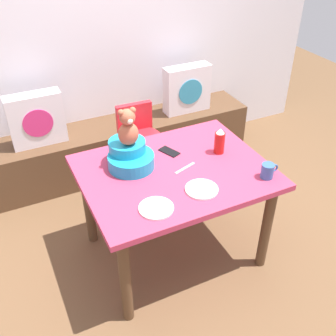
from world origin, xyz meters
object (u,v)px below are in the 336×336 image
at_px(teddy_bear, 128,128).
at_px(dinner_plate_far, 202,189).
at_px(infant_seat_teal, 130,156).
at_px(coffee_mug, 268,171).
at_px(dinner_plate_near, 156,208).
at_px(cell_phone, 169,152).
at_px(pillow_floral_right, 187,89).
at_px(highchair, 140,140).
at_px(ketchup_bottle, 220,141).
at_px(pillow_floral_left, 36,120).
at_px(dining_table, 175,183).

relative_size(teddy_bear, dinner_plate_far, 1.25).
distance_m(infant_seat_teal, coffee_mug, 0.87).
xyz_separation_m(infant_seat_teal, dinner_plate_near, (-0.03, -0.47, -0.07)).
relative_size(teddy_bear, cell_phone, 1.74).
distance_m(infant_seat_teal, dinner_plate_far, 0.52).
xyz_separation_m(infant_seat_teal, teddy_bear, (-0.00, -0.00, 0.21)).
bearing_deg(pillow_floral_right, dinner_plate_near, -123.57).
bearing_deg(highchair, dinner_plate_far, -91.27).
bearing_deg(ketchup_bottle, teddy_bear, 169.12).
xyz_separation_m(pillow_floral_left, dinner_plate_near, (0.39, -1.49, 0.07)).
bearing_deg(infant_seat_teal, cell_phone, 5.96).
xyz_separation_m(pillow_floral_right, coffee_mug, (-0.24, -1.52, 0.11)).
height_order(pillow_floral_left, dinner_plate_near, pillow_floral_left).
bearing_deg(dining_table, pillow_floral_right, 58.76).
xyz_separation_m(ketchup_bottle, cell_phone, (-0.30, 0.15, -0.08)).
height_order(pillow_floral_left, highchair, pillow_floral_left).
bearing_deg(coffee_mug, ketchup_bottle, 107.66).
relative_size(teddy_bear, coffee_mug, 2.08).
bearing_deg(teddy_bear, dining_table, -35.72).
height_order(dining_table, infant_seat_teal, infant_seat_teal).
relative_size(infant_seat_teal, dinner_plate_near, 1.65).
bearing_deg(dinner_plate_near, ketchup_bottle, 29.30).
height_order(highchair, teddy_bear, teddy_bear).
distance_m(highchair, infant_seat_teal, 0.74).
height_order(coffee_mug, dinner_plate_near, coffee_mug).
xyz_separation_m(highchair, ketchup_bottle, (0.29, -0.72, 0.31)).
bearing_deg(infant_seat_teal, coffee_mug, -34.31).
bearing_deg(teddy_bear, highchair, 62.92).
bearing_deg(teddy_bear, dinner_plate_near, -93.36).
bearing_deg(highchair, dinner_plate_near, -107.46).
height_order(pillow_floral_left, coffee_mug, pillow_floral_left).
xyz_separation_m(teddy_bear, coffee_mug, (0.72, -0.49, -0.23)).
xyz_separation_m(pillow_floral_right, infant_seat_teal, (-0.96, -1.02, 0.13)).
bearing_deg(dinner_plate_near, cell_phone, 57.00).
bearing_deg(dinner_plate_far, dinner_plate_near, -173.04).
xyz_separation_m(pillow_floral_left, infant_seat_teal, (0.42, -1.02, 0.13)).
xyz_separation_m(dining_table, teddy_bear, (-0.24, 0.17, 0.39)).
bearing_deg(teddy_bear, pillow_floral_left, 112.38).
height_order(pillow_floral_right, dinner_plate_near, pillow_floral_right).
xyz_separation_m(pillow_floral_left, cell_phone, (0.72, -0.99, 0.06)).
relative_size(dining_table, dinner_plate_near, 5.96).
height_order(pillow_floral_left, ketchup_bottle, ketchup_bottle).
bearing_deg(cell_phone, infant_seat_teal, 163.62).
distance_m(teddy_bear, dinner_plate_far, 0.58).
height_order(dining_table, cell_phone, cell_phone).
height_order(infant_seat_teal, teddy_bear, teddy_bear).
relative_size(teddy_bear, ketchup_bottle, 1.35).
relative_size(pillow_floral_left, infant_seat_teal, 1.33).
bearing_deg(ketchup_bottle, pillow_floral_right, 72.38).
distance_m(pillow_floral_right, infant_seat_teal, 1.41).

